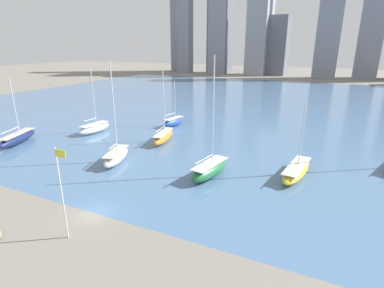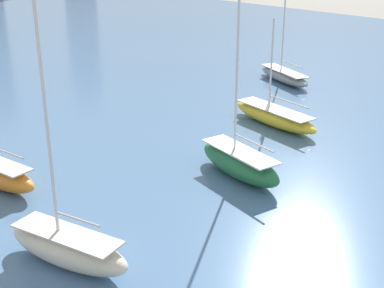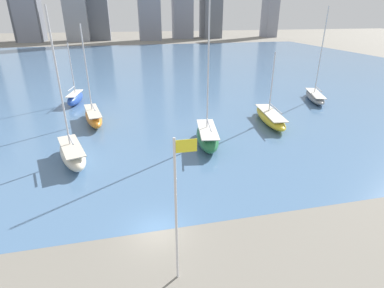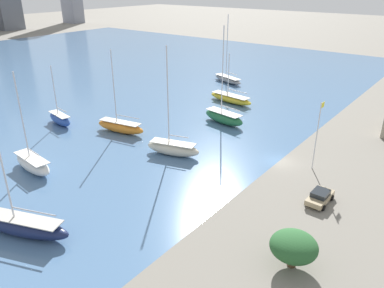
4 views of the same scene
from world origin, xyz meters
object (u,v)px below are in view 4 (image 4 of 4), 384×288
at_px(sailboat_green, 224,117).
at_px(sailboat_gray, 228,79).
at_px(sailboat_orange, 120,126).
at_px(parked_sedan_tan, 320,197).
at_px(flag_pole, 317,133).
at_px(sailboat_blue, 60,119).
at_px(sailboat_white, 33,163).
at_px(sailboat_cream, 173,148).
at_px(sailboat_yellow, 231,98).
at_px(sailboat_navy, 22,225).

distance_m(sailboat_green, sailboat_gray, 28.69).
height_order(sailboat_orange, parked_sedan_tan, sailboat_orange).
distance_m(flag_pole, sailboat_blue, 42.95).
bearing_deg(sailboat_green, sailboat_blue, 138.15).
height_order(sailboat_white, sailboat_cream, sailboat_cream).
height_order(sailboat_white, sailboat_gray, sailboat_gray).
height_order(flag_pole, sailboat_gray, sailboat_gray).
bearing_deg(parked_sedan_tan, sailboat_cream, 2.70).
distance_m(sailboat_blue, sailboat_gray, 43.17).
xyz_separation_m(sailboat_white, parked_sedan_tan, (15.66, -33.00, -0.32)).
xyz_separation_m(sailboat_orange, sailboat_gray, (38.63, 3.67, -0.21)).
height_order(sailboat_orange, sailboat_yellow, sailboat_orange).
bearing_deg(sailboat_orange, sailboat_white, 172.43).
bearing_deg(sailboat_yellow, sailboat_navy, -164.47).
bearing_deg(sailboat_cream, flag_pole, -81.20).
bearing_deg(sailboat_cream, parked_sedan_tan, -104.96).
height_order(sailboat_orange, sailboat_gray, sailboat_gray).
distance_m(flag_pole, sailboat_orange, 31.18).
distance_m(sailboat_gray, sailboat_navy, 65.20).
bearing_deg(sailboat_blue, sailboat_navy, -121.60).
bearing_deg(sailboat_yellow, sailboat_blue, 157.38).
bearing_deg(sailboat_white, sailboat_cream, -32.04).
bearing_deg(parked_sedan_tan, sailboat_orange, -0.07).
height_order(sailboat_green, parked_sedan_tan, sailboat_green).
height_order(sailboat_green, sailboat_white, sailboat_green).
xyz_separation_m(sailboat_white, sailboat_yellow, (41.51, -4.73, -0.21)).
height_order(sailboat_blue, sailboat_navy, sailboat_navy).
distance_m(flag_pole, sailboat_yellow, 30.72).
bearing_deg(sailboat_cream, sailboat_white, 125.96).
distance_m(sailboat_orange, sailboat_navy, 27.54).
distance_m(sailboat_white, sailboat_gray, 55.20).
bearing_deg(sailboat_blue, sailboat_green, -41.98).
xyz_separation_m(sailboat_green, sailboat_orange, (-14.09, 11.18, -0.09)).
bearing_deg(flag_pole, parked_sedan_tan, -153.75).
relative_size(sailboat_orange, sailboat_yellow, 1.27).
bearing_deg(sailboat_yellow, sailboat_green, -145.83).
bearing_deg(sailboat_green, flag_pole, -100.99).
xyz_separation_m(sailboat_navy, parked_sedan_tan, (23.79, -21.35, -0.28)).
bearing_deg(sailboat_green, sailboat_cream, -165.65).
distance_m(sailboat_navy, parked_sedan_tan, 31.97).
height_order(flag_pole, sailboat_green, sailboat_green).
height_order(sailboat_green, sailboat_cream, sailboat_green).
bearing_deg(sailboat_gray, sailboat_navy, -145.33).
height_order(sailboat_blue, sailboat_yellow, sailboat_blue).
height_order(sailboat_gray, sailboat_cream, sailboat_gray).
bearing_deg(sailboat_gray, sailboat_cream, -137.72).
bearing_deg(sailboat_blue, sailboat_cream, -74.50).
bearing_deg(sailboat_cream, sailboat_orange, 67.54).
xyz_separation_m(sailboat_gray, sailboat_navy, (-63.14, -16.25, 0.19)).
relative_size(sailboat_green, sailboat_yellow, 1.56).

